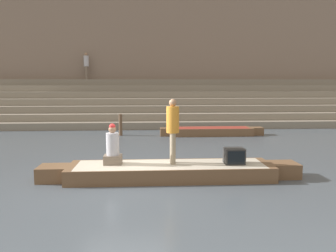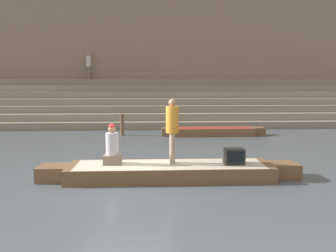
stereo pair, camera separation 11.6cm
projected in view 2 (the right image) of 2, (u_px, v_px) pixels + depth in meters
The scene contains 10 objects.
ground_plane at pixel (123, 180), 8.91m from camera, with size 120.00×120.00×0.00m, color #4C5660.
ghat_steps at pixel (140, 107), 21.58m from camera, with size 36.00×5.21×2.88m.
back_wall at pixel (141, 54), 23.53m from camera, with size 34.20×1.28×9.51m.
rowboat_main at pixel (170, 171), 8.97m from camera, with size 7.10×1.42×0.40m.
person_standing at pixel (172, 127), 8.91m from camera, with size 0.35×0.35×1.78m.
person_rowing at pixel (112, 148), 8.94m from camera, with size 0.49×0.38×1.12m.
tv_set at pixel (234, 156), 8.98m from camera, with size 0.54×0.45×0.43m.
moored_boat_shore at pixel (213, 131), 16.49m from camera, with size 5.20×1.06×0.39m.
mooring_post at pixel (122, 125), 16.42m from camera, with size 0.18×0.18×1.08m, color brown.
person_on_steps at pixel (89, 64), 22.51m from camera, with size 0.35×0.35×1.81m.
Camera 2 is at (0.83, -8.69, 2.60)m, focal length 35.00 mm.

